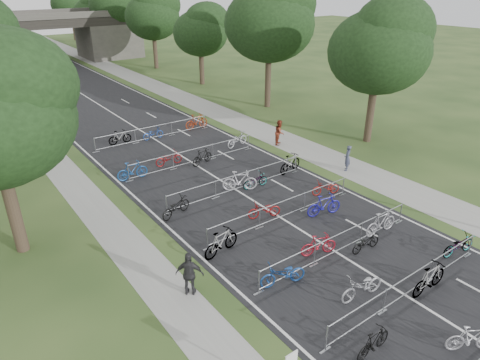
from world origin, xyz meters
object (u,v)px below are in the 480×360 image
object	(u,v)px
overpass_bridge	(29,39)
pedestrian_b	(280,132)
bike_1	(471,338)
pedestrian_c	(190,274)
pedestrian_a	(347,158)

from	to	relation	value
overpass_bridge	pedestrian_b	xyz separation A→B (m)	(7.09, -45.57, -2.60)
overpass_bridge	bike_1	bearing A→B (deg)	-90.62
pedestrian_b	pedestrian_c	size ratio (longest dim) A/B	0.98
bike_1	pedestrian_c	bearing A→B (deg)	69.75
pedestrian_c	overpass_bridge	bearing A→B (deg)	-56.19
bike_1	pedestrian_b	size ratio (longest dim) A/B	0.94
overpass_bridge	pedestrian_b	size ratio (longest dim) A/B	16.59
bike_1	pedestrian_b	world-z (taller)	pedestrian_b
pedestrian_b	pedestrian_c	bearing A→B (deg)	179.17
bike_1	pedestrian_c	xyz separation A→B (m)	(-6.11, 8.00, 0.43)
bike_1	pedestrian_a	world-z (taller)	pedestrian_a
pedestrian_a	pedestrian_b	bearing A→B (deg)	-123.55
pedestrian_b	pedestrian_c	world-z (taller)	pedestrian_c
pedestrian_a	pedestrian_c	distance (m)	14.94
overpass_bridge	bike_1	world-z (taller)	overpass_bridge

